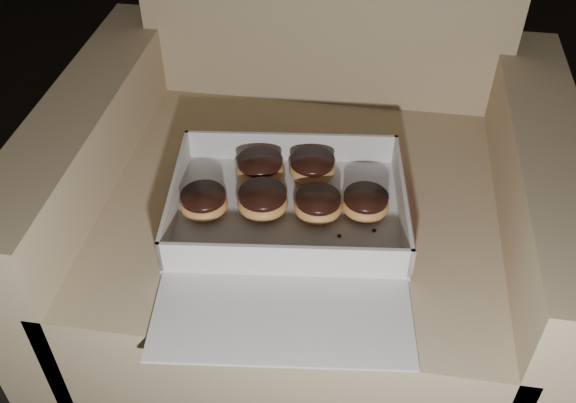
% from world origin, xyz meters
% --- Properties ---
extents(armchair, '(0.89, 0.75, 0.93)m').
position_xyz_m(armchair, '(-0.45, 0.18, 0.29)').
color(armchair, tan).
rests_on(armchair, floor).
extents(bakery_box, '(0.42, 0.48, 0.06)m').
position_xyz_m(bakery_box, '(-0.46, 0.01, 0.43)').
color(bakery_box, silver).
rests_on(bakery_box, armchair).
extents(donut_a, '(0.08, 0.08, 0.04)m').
position_xyz_m(donut_a, '(-0.60, 0.03, 0.45)').
color(donut_a, '#DD944D').
rests_on(donut_a, bakery_box).
extents(donut_b, '(0.08, 0.08, 0.04)m').
position_xyz_m(donut_b, '(-0.51, 0.04, 0.45)').
color(donut_b, '#DD944D').
rests_on(donut_b, bakery_box).
extents(donut_c, '(0.08, 0.08, 0.04)m').
position_xyz_m(donut_c, '(-0.34, 0.06, 0.45)').
color(donut_c, '#DD944D').
rests_on(donut_c, bakery_box).
extents(donut_d, '(0.08, 0.08, 0.04)m').
position_xyz_m(donut_d, '(-0.42, 0.05, 0.45)').
color(donut_d, '#DD944D').
rests_on(donut_d, bakery_box).
extents(donut_e, '(0.08, 0.08, 0.04)m').
position_xyz_m(donut_e, '(-0.44, 0.14, 0.45)').
color(donut_e, '#DD944D').
rests_on(donut_e, bakery_box).
extents(donut_f, '(0.08, 0.08, 0.04)m').
position_xyz_m(donut_f, '(-0.53, 0.13, 0.45)').
color(donut_f, '#DD944D').
rests_on(donut_f, bakery_box).
extents(crumb_a, '(0.01, 0.01, 0.00)m').
position_xyz_m(crumb_a, '(-0.38, 0.00, 0.43)').
color(crumb_a, black).
rests_on(crumb_a, bakery_box).
extents(crumb_b, '(0.01, 0.01, 0.00)m').
position_xyz_m(crumb_b, '(-0.32, 0.02, 0.43)').
color(crumb_b, black).
rests_on(crumb_b, bakery_box).
extents(crumb_c, '(0.01, 0.01, 0.00)m').
position_xyz_m(crumb_c, '(-0.28, -0.05, 0.43)').
color(crumb_c, black).
rests_on(crumb_c, bakery_box).
extents(crumb_d, '(0.01, 0.01, 0.00)m').
position_xyz_m(crumb_d, '(-0.60, -0.07, 0.43)').
color(crumb_d, black).
rests_on(crumb_d, bakery_box).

